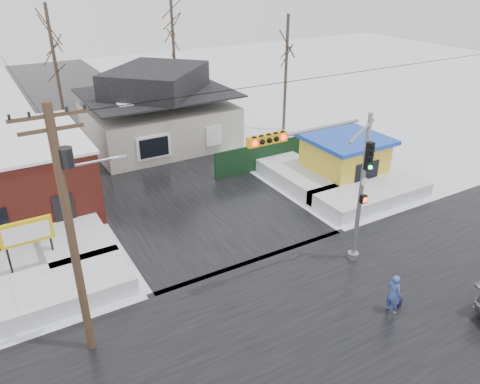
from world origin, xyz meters
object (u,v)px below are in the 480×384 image
traffic_signal (336,177)px  marquee_sign (27,234)px  kiosk (344,158)px  pedestrian (394,294)px  utility_pole (71,224)px

traffic_signal → marquee_sign: traffic_signal is taller
marquee_sign → kiosk: kiosk is taller
kiosk → pedestrian: bearing=-122.7°
utility_pole → marquee_sign: (-1.07, 5.99, -3.19)m
traffic_signal → pedestrian: bearing=-85.3°
kiosk → pedestrian: 12.56m
traffic_signal → marquee_sign: bearing=150.3°
traffic_signal → marquee_sign: 13.42m
utility_pole → kiosk: (17.43, 6.49, -3.65)m
marquee_sign → pedestrian: marquee_sign is taller
traffic_signal → pedestrian: size_ratio=4.07×
traffic_signal → kiosk: 10.43m
utility_pole → pedestrian: 12.17m
marquee_sign → kiosk: 18.51m
traffic_signal → utility_pole: size_ratio=0.78×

